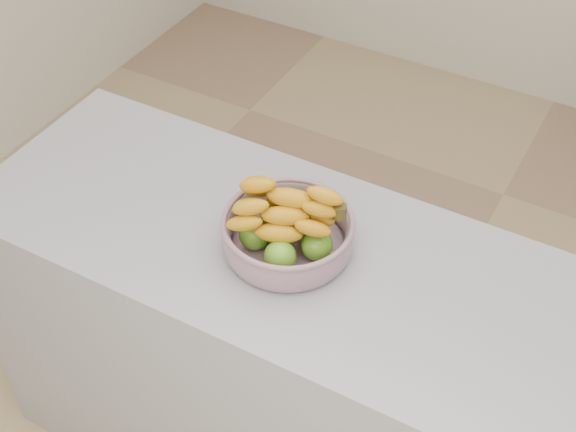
% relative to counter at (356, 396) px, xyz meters
% --- Properties ---
extents(ground, '(4.00, 4.00, 0.00)m').
position_rel_counter_xyz_m(ground, '(0.00, 0.25, -0.45)').
color(ground, '#99845E').
rests_on(ground, ground).
extents(counter, '(2.00, 0.60, 0.90)m').
position_rel_counter_xyz_m(counter, '(0.00, 0.00, 0.00)').
color(counter, gray).
rests_on(counter, ground).
extents(fruit_bowl, '(0.30, 0.30, 0.18)m').
position_rel_counter_xyz_m(fruit_bowl, '(-0.20, -0.00, 0.51)').
color(fruit_bowl, '#949CB2').
rests_on(fruit_bowl, counter).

